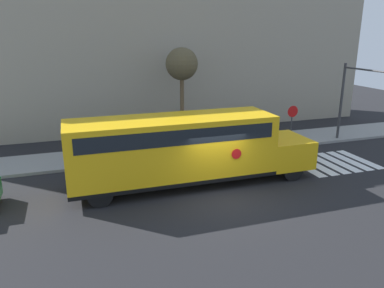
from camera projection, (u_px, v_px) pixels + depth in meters
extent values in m
plane|color=black|center=(220.00, 196.00, 15.67)|extent=(60.00, 60.00, 0.00)
cube|color=gray|center=(177.00, 150.00, 21.56)|extent=(44.00, 3.00, 0.15)
cube|color=#9E937F|center=(150.00, 38.00, 25.71)|extent=(32.00, 4.00, 12.43)
cube|color=white|center=(304.00, 166.00, 19.14)|extent=(0.50, 3.20, 0.01)
cube|color=white|center=(316.00, 165.00, 19.35)|extent=(0.50, 3.20, 0.01)
cube|color=white|center=(327.00, 163.00, 19.56)|extent=(0.50, 3.20, 0.01)
cube|color=white|center=(338.00, 162.00, 19.77)|extent=(0.50, 3.20, 0.01)
cube|color=white|center=(349.00, 160.00, 19.99)|extent=(0.50, 3.20, 0.01)
cube|color=white|center=(359.00, 159.00, 20.20)|extent=(0.50, 3.20, 0.01)
cube|color=yellow|center=(172.00, 148.00, 16.18)|extent=(8.91, 2.50, 2.66)
cube|color=yellow|center=(283.00, 151.00, 18.04)|extent=(2.13, 2.50, 1.30)
cube|color=black|center=(173.00, 175.00, 16.54)|extent=(8.91, 2.54, 0.16)
cube|color=black|center=(172.00, 130.00, 15.95)|extent=(8.20, 2.53, 0.64)
cylinder|color=red|center=(236.00, 154.00, 15.78)|extent=(0.44, 0.02, 0.44)
cylinder|color=black|center=(269.00, 156.00, 19.16)|extent=(1.00, 0.30, 1.00)
cylinder|color=black|center=(292.00, 170.00, 17.20)|extent=(1.00, 0.30, 1.00)
cylinder|color=black|center=(95.00, 175.00, 16.54)|extent=(1.00, 0.30, 1.00)
cylinder|color=black|center=(100.00, 195.00, 14.58)|extent=(1.00, 0.30, 1.00)
cylinder|color=#38383A|center=(291.00, 128.00, 22.42)|extent=(0.07, 0.07, 2.13)
cylinder|color=red|center=(293.00, 111.00, 22.09)|extent=(0.68, 0.03, 0.68)
cylinder|color=#38383A|center=(341.00, 103.00, 23.11)|extent=(0.16, 0.16, 4.81)
cylinder|color=#38383A|center=(368.00, 70.00, 20.81)|extent=(0.10, 3.71, 0.10)
cylinder|color=brown|center=(182.00, 108.00, 23.26)|extent=(0.25, 0.25, 4.17)
sphere|color=brown|center=(182.00, 64.00, 22.50)|extent=(1.96, 1.96, 1.96)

